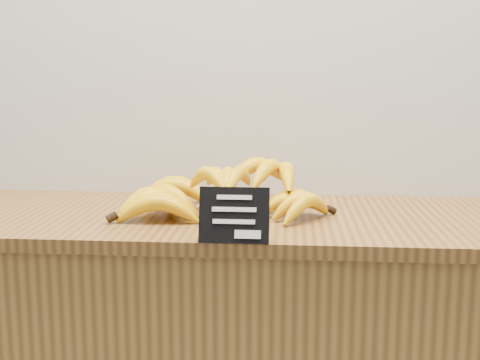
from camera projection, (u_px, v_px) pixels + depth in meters
The scene contains 3 objects.
counter_top at pixel (242, 219), 1.45m from camera, with size 1.52×0.54×0.03m, color brown.
chalkboard_sign at pixel (234, 215), 1.19m from camera, with size 0.14×0.01×0.11m, color black.
banana_pile at pixel (222, 191), 1.44m from camera, with size 0.52×0.33×0.12m.
Camera 1 is at (-0.06, 1.34, 1.25)m, focal length 45.00 mm.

